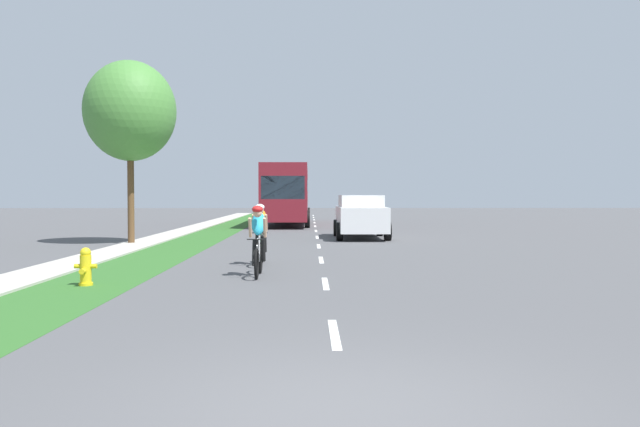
{
  "coord_description": "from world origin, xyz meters",
  "views": [
    {
      "loc": [
        -0.32,
        -5.23,
        1.82
      ],
      "look_at": [
        0.15,
        23.49,
        0.96
      ],
      "focal_mm": 35.62,
      "sensor_mm": 36.0,
      "label": 1
    }
  ],
  "objects": [
    {
      "name": "grass_verge",
      "position": [
        -4.8,
        20.0,
        0.0
      ],
      "size": [
        2.07,
        70.0,
        0.01
      ],
      "primitive_type": "cube",
      "color": "#2D6026",
      "rests_on": "ground_plane"
    },
    {
      "name": "suv_white",
      "position": [
        1.81,
        21.15,
        0.95
      ],
      "size": [
        2.15,
        4.7,
        1.79
      ],
      "color": "silver",
      "rests_on": "ground_plane"
    },
    {
      "name": "cyclist_trailing",
      "position": [
        -1.59,
        11.12,
        0.81
      ],
      "size": [
        0.42,
        1.72,
        1.58
      ],
      "color": "black",
      "rests_on": "ground_plane"
    },
    {
      "name": "lane_markings_center",
      "position": [
        0.0,
        24.0,
        0.0
      ],
      "size": [
        0.12,
        53.13,
        0.01
      ],
      "color": "white",
      "rests_on": "ground_plane"
    },
    {
      "name": "street_tree_near",
      "position": [
        -6.87,
        18.12,
        4.86
      ],
      "size": [
        3.32,
        3.32,
        6.7
      ],
      "color": "brown",
      "rests_on": "ground_plane"
    },
    {
      "name": "bus_maroon",
      "position": [
        -1.69,
        33.14,
        1.98
      ],
      "size": [
        2.78,
        11.6,
        3.48
      ],
      "color": "maroon",
      "rests_on": "ground_plane"
    },
    {
      "name": "sidewalk_concrete",
      "position": [
        -6.5,
        20.0,
        0.0
      ],
      "size": [
        1.34,
        70.0,
        0.1
      ],
      "primitive_type": "cube",
      "color": "#B2ADA3",
      "rests_on": "ground_plane"
    },
    {
      "name": "cyclist_lead",
      "position": [
        -1.46,
        8.82,
        0.81
      ],
      "size": [
        0.42,
        1.72,
        1.58
      ],
      "color": "black",
      "rests_on": "ground_plane"
    },
    {
      "name": "fire_hydrant_yellow",
      "position": [
        -4.8,
        7.46,
        0.37
      ],
      "size": [
        0.44,
        0.38,
        0.76
      ],
      "color": "yellow",
      "rests_on": "ground_plane"
    },
    {
      "name": "ground_plane",
      "position": [
        0.0,
        20.0,
        0.0
      ],
      "size": [
        120.0,
        120.0,
        0.0
      ],
      "primitive_type": "plane",
      "color": "#4C4C4F"
    }
  ]
}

